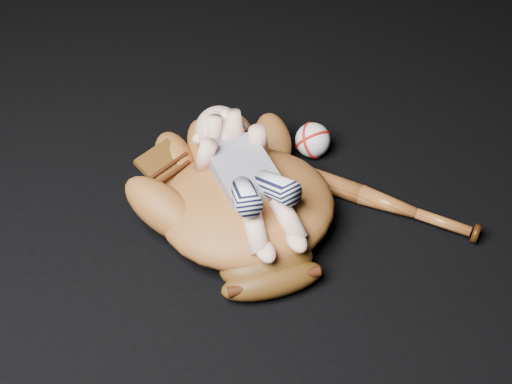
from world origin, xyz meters
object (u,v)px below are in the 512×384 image
(newborn_baby, at_px, (249,177))
(baseball_bat, at_px, (372,198))
(baseball, at_px, (313,140))
(baseball_glove, at_px, (247,200))

(newborn_baby, height_order, baseball_bat, newborn_baby)
(baseball_bat, height_order, baseball, baseball)
(newborn_baby, distance_m, baseball_bat, 0.25)
(newborn_baby, relative_size, baseball, 4.90)
(baseball, bearing_deg, newborn_baby, -145.37)
(baseball_bat, bearing_deg, baseball_glove, 169.96)
(baseball, bearing_deg, baseball_glove, -145.84)
(baseball_glove, distance_m, newborn_baby, 0.05)
(baseball_bat, xyz_separation_m, baseball, (-0.04, 0.18, 0.02))
(baseball_bat, bearing_deg, baseball, 102.11)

